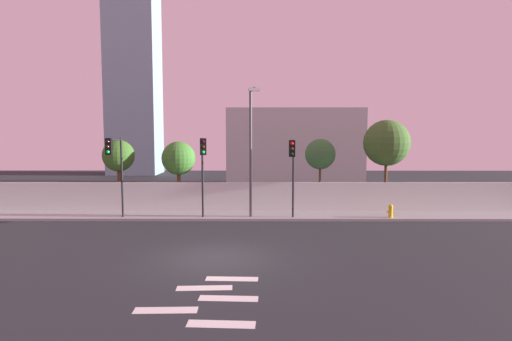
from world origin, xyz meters
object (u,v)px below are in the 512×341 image
at_px(roadside_tree_leftmost, 118,156).
at_px(roadside_tree_midright, 320,154).
at_px(traffic_light_right, 115,160).
at_px(street_lamp_curbside, 251,143).
at_px(traffic_light_center, 203,160).
at_px(roadside_tree_rightmost, 387,143).
at_px(traffic_light_left, 293,161).
at_px(fire_hydrant, 391,210).
at_px(roadside_tree_midleft, 179,159).

height_order(roadside_tree_leftmost, roadside_tree_midright, roadside_tree_midright).
bearing_deg(traffic_light_right, street_lamp_curbside, 5.12).
distance_m(traffic_light_center, roadside_tree_rightmost, 11.86).
relative_size(traffic_light_left, traffic_light_right, 0.98).
relative_size(street_lamp_curbside, fire_hydrant, 9.41).
distance_m(fire_hydrant, roadside_tree_leftmost, 17.13).
bearing_deg(traffic_light_left, roadside_tree_midleft, 153.02).
relative_size(fire_hydrant, roadside_tree_leftmost, 0.17).
bearing_deg(roadside_tree_midright, roadside_tree_leftmost, 180.00).
relative_size(roadside_tree_midright, roadside_tree_rightmost, 0.79).
bearing_deg(roadside_tree_rightmost, roadside_tree_midleft, 180.00).
xyz_separation_m(fire_hydrant, roadside_tree_rightmost, (0.54, 2.86, 3.81)).
relative_size(traffic_light_center, roadside_tree_leftmost, 1.00).
bearing_deg(street_lamp_curbside, fire_hydrant, 0.08).
xyz_separation_m(traffic_light_center, roadside_tree_midleft, (-2.05, 3.62, -0.14)).
xyz_separation_m(street_lamp_curbside, fire_hydrant, (8.05, 0.01, -3.90)).
xyz_separation_m(traffic_light_left, street_lamp_curbside, (-2.31, 0.70, 1.02)).
xyz_separation_m(traffic_light_right, fire_hydrant, (15.62, 0.69, -2.95)).
bearing_deg(roadside_tree_rightmost, street_lamp_curbside, -161.51).
bearing_deg(roadside_tree_midleft, roadside_tree_midright, -0.00).
relative_size(traffic_light_left, roadside_tree_leftmost, 0.98).
bearing_deg(roadside_tree_midright, traffic_light_center, -152.76).
bearing_deg(roadside_tree_midleft, traffic_light_left, -26.98).
bearing_deg(roadside_tree_midleft, roadside_tree_leftmost, -180.00).
height_order(traffic_light_left, roadside_tree_rightmost, roadside_tree_rightmost).
height_order(roadside_tree_midleft, roadside_tree_rightmost, roadside_tree_rightmost).
relative_size(traffic_light_right, roadside_tree_leftmost, 1.00).
height_order(traffic_light_center, traffic_light_right, traffic_light_right).
distance_m(traffic_light_left, roadside_tree_midright, 4.13).
height_order(traffic_light_left, street_lamp_curbside, street_lamp_curbside).
height_order(traffic_light_right, fire_hydrant, traffic_light_right).
distance_m(traffic_light_right, roadside_tree_rightmost, 16.58).
bearing_deg(roadside_tree_midright, roadside_tree_rightmost, 0.00).
xyz_separation_m(street_lamp_curbside, roadside_tree_midright, (4.37, 2.87, -0.81)).
height_order(fire_hydrant, roadside_tree_midright, roadside_tree_midright).
relative_size(fire_hydrant, roadside_tree_midright, 0.17).
relative_size(traffic_light_center, roadside_tree_midright, 0.98).
xyz_separation_m(traffic_light_center, fire_hydrant, (10.72, 0.76, -2.96)).
xyz_separation_m(street_lamp_curbside, roadside_tree_rightmost, (8.59, 2.87, -0.09)).
bearing_deg(roadside_tree_midleft, street_lamp_curbside, -31.38).
bearing_deg(roadside_tree_leftmost, roadside_tree_midright, 0.00).
bearing_deg(fire_hydrant, traffic_light_center, -175.95).
height_order(traffic_light_center, roadside_tree_leftmost, traffic_light_center).
distance_m(street_lamp_curbside, fire_hydrant, 8.95).
relative_size(traffic_light_left, street_lamp_curbside, 0.62).
bearing_deg(traffic_light_left, roadside_tree_midright, 60.13).
bearing_deg(roadside_tree_leftmost, fire_hydrant, -9.77).
bearing_deg(street_lamp_curbside, traffic_light_right, -174.88).
distance_m(roadside_tree_midleft, roadside_tree_midright, 9.09).
distance_m(traffic_light_left, roadside_tree_rightmost, 7.29).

